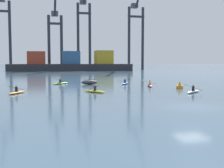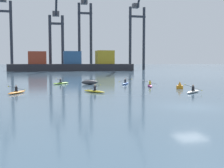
# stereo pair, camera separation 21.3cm
# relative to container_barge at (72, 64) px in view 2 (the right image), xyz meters

# --- Properties ---
(ground_plane) EXTENTS (800.00, 800.00, 0.00)m
(ground_plane) POSITION_rel_container_barge_xyz_m (0.88, -96.43, -2.77)
(ground_plane) COLOR #425B70
(container_barge) EXTENTS (48.85, 10.19, 8.20)m
(container_barge) POSITION_rel_container_barge_xyz_m (0.00, 0.00, 0.00)
(container_barge) COLOR #28282D
(container_barge) RESTS_ON ground
(gantry_crane_west) EXTENTS (7.71, 16.72, 40.06)m
(gantry_crane_west) POSITION_rel_container_barge_xyz_m (-27.84, 12.32, 16.61)
(gantry_crane_west) COLOR #232833
(gantry_crane_west) RESTS_ON ground
(gantry_crane_west_mid) EXTENTS (6.36, 16.43, 33.65)m
(gantry_crane_west_mid) POSITION_rel_container_barge_xyz_m (-6.02, 5.95, 13.21)
(gantry_crane_west_mid) COLOR #232833
(gantry_crane_west_mid) RESTS_ON ground
(gantry_crane_east_mid) EXTENTS (6.50, 16.93, 36.60)m
(gantry_crane_east_mid) POSITION_rel_container_barge_xyz_m (6.96, 12.97, 16.45)
(gantry_crane_east_mid) COLOR #232833
(gantry_crane_east_mid) RESTS_ON ground
(gantry_crane_east) EXTENTS (7.68, 18.12, 42.19)m
(gantry_crane_east) POSITION_rel_container_barge_xyz_m (30.06, 8.43, 16.62)
(gantry_crane_east) COLOR #232833
(gantry_crane_east) RESTS_ON ground
(capsized_dinghy) EXTENTS (2.63, 1.16, 0.76)m
(capsized_dinghy) POSITION_rel_container_barge_xyz_m (-3.64, -71.88, -2.42)
(capsized_dinghy) COLOR #38383D
(capsized_dinghy) RESTS_ON ground
(channel_buoy) EXTENTS (0.90, 0.90, 1.00)m
(channel_buoy) POSITION_rel_container_barge_xyz_m (7.06, -81.79, -2.41)
(channel_buoy) COLOR orange
(channel_buoy) RESTS_ON ground
(kayak_lime) EXTENTS (2.96, 2.69, 0.95)m
(kayak_lime) POSITION_rel_container_barge_xyz_m (-8.07, -70.06, -2.60)
(kayak_lime) COLOR #7ABC2D
(kayak_lime) RESTS_ON ground
(kayak_magenta) EXTENTS (2.16, 3.44, 0.97)m
(kayak_magenta) POSITION_rel_container_barge_xyz_m (4.43, -77.49, -2.60)
(kayak_magenta) COLOR #C13384
(kayak_magenta) RESTS_ON ground
(kayak_white) EXTENTS (2.99, 2.64, 0.97)m
(kayak_white) POSITION_rel_container_barge_xyz_m (6.33, -86.80, -2.60)
(kayak_white) COLOR silver
(kayak_white) RESTS_ON ground
(kayak_blue) EXTENTS (2.23, 3.24, 0.95)m
(kayak_blue) POSITION_rel_container_barge_xyz_m (2.04, -72.64, -2.60)
(kayak_blue) COLOR #2856B2
(kayak_blue) RESTS_ON ground
(kayak_orange) EXTENTS (2.06, 3.32, 0.95)m
(kayak_orange) POSITION_rel_container_barge_xyz_m (-13.66, -83.09, -2.60)
(kayak_orange) COLOR orange
(kayak_orange) RESTS_ON ground
(kayak_yellow) EXTENTS (2.46, 3.12, 0.95)m
(kayak_yellow) POSITION_rel_container_barge_xyz_m (-4.87, -83.96, -2.60)
(kayak_yellow) COLOR yellow
(kayak_yellow) RESTS_ON ground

